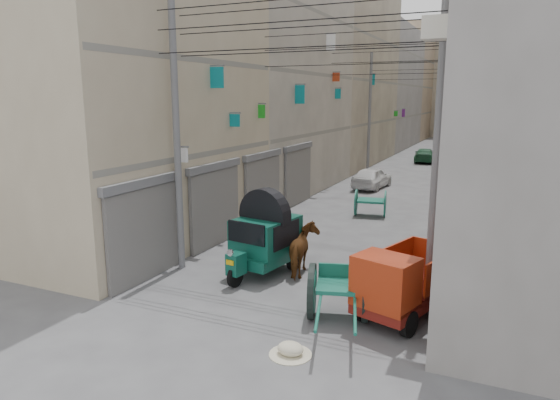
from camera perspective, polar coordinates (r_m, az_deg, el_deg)
The scene contains 16 objects.
building_row_left at distance 42.08m, azimuth 6.48°, elevation 13.50°, with size 8.00×62.00×14.00m.
building_row_right at distance 40.13m, azimuth 29.30°, elevation 12.22°, with size 8.00×62.00×14.00m.
end_cap_building at distance 72.05m, azimuth 20.81°, elevation 12.06°, with size 22.00×10.00×13.00m, color #B0A58B.
shutters_left at distance 18.87m, azimuth -4.41°, elevation 0.78°, with size 0.18×14.40×2.88m.
signboards at distance 28.02m, azimuth 14.09°, elevation 8.01°, with size 8.22×40.52×5.67m.
utility_poles at distance 23.43m, azimuth 12.09°, elevation 8.85°, with size 7.40×22.20×8.00m.
overhead_cables at distance 20.95m, azimuth 10.82°, elevation 16.18°, with size 7.40×22.52×1.12m.
auto_rickshaw at distance 14.46m, azimuth -1.75°, elevation -4.07°, with size 1.85×2.79×1.91m.
tonga_cart at distance 11.68m, azimuth 6.67°, elevation -10.35°, with size 1.84×3.06×1.30m.
mini_truck at distance 11.88m, azimuth 13.58°, elevation -9.58°, with size 2.17×3.23×1.67m.
second_cart at distance 21.84m, azimuth 10.30°, elevation -0.24°, with size 1.48×1.36×1.15m.
feed_sack at distance 10.35m, azimuth 1.20°, elevation -16.63°, with size 0.54×0.43×0.27m, color beige.
horse at distance 14.48m, azimuth 2.77°, elevation -5.75°, with size 0.77×1.68×1.42m, color #5D2016.
distant_car_white at distance 28.63m, azimuth 10.48°, elevation 2.55°, with size 1.44×3.58×1.22m, color silver.
distant_car_grey at distance 41.69m, azimuth 18.90°, elevation 4.93°, with size 1.30×3.73×1.23m, color slate.
distant_car_green at distance 41.30m, azimuth 16.19°, elevation 4.93°, with size 1.51×3.72×1.08m, color #1A4D2E.
Camera 1 is at (5.02, -5.86, 5.03)m, focal length 32.00 mm.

